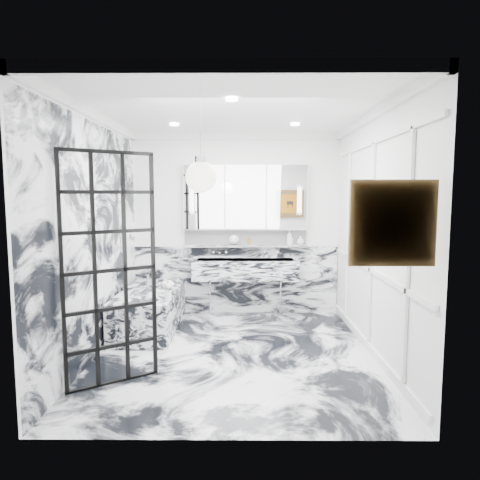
{
  "coord_description": "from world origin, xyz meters",
  "views": [
    {
      "loc": [
        0.11,
        -4.87,
        1.86
      ],
      "look_at": [
        0.07,
        0.5,
        1.29
      ],
      "focal_mm": 32.0,
      "sensor_mm": 36.0,
      "label": 1
    }
  ],
  "objects_px": {
    "crittall_door": "(110,271)",
    "mirror_cabinet": "(245,197)",
    "trough_sink": "(245,269)",
    "bathtub": "(150,310)"
  },
  "relations": [
    {
      "from": "crittall_door",
      "to": "mirror_cabinet",
      "type": "bearing_deg",
      "value": 29.07
    },
    {
      "from": "trough_sink",
      "to": "bathtub",
      "type": "bearing_deg",
      "value": -153.52
    },
    {
      "from": "crittall_door",
      "to": "mirror_cabinet",
      "type": "distance_m",
      "value": 2.94
    },
    {
      "from": "crittall_door",
      "to": "trough_sink",
      "type": "bearing_deg",
      "value": 27.4
    },
    {
      "from": "crittall_door",
      "to": "mirror_cabinet",
      "type": "height_order",
      "value": "mirror_cabinet"
    },
    {
      "from": "trough_sink",
      "to": "bathtub",
      "type": "relative_size",
      "value": 0.97
    },
    {
      "from": "bathtub",
      "to": "crittall_door",
      "type": "bearing_deg",
      "value": -89.92
    },
    {
      "from": "trough_sink",
      "to": "mirror_cabinet",
      "type": "relative_size",
      "value": 0.84
    },
    {
      "from": "bathtub",
      "to": "trough_sink",
      "type": "bearing_deg",
      "value": 26.48
    },
    {
      "from": "crittall_door",
      "to": "trough_sink",
      "type": "relative_size",
      "value": 1.41
    }
  ]
}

